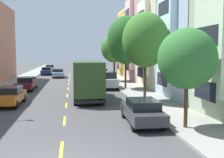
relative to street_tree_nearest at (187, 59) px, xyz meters
The scene contains 22 objects.
ground_plane 26.91m from the street_tree_nearest, 103.90° to the left, with size 160.00×160.00×0.00m, color #424244.
sidewalk_left 27.67m from the street_tree_nearest, 119.49° to the left, with size 3.20×120.00×0.14m, color gray.
sidewalk_right 24.16m from the street_tree_nearest, 88.32° to the left, with size 3.20×120.00×0.14m, color gray.
lane_centerline_dashes 21.68m from the street_tree_nearest, 107.44° to the left, with size 0.14×47.20×0.01m.
townhouse_third_cream 18.82m from the street_tree_nearest, 62.74° to the left, with size 13.40×7.44×10.91m.
townhouse_fourth_rose 25.72m from the street_tree_nearest, 71.73° to the left, with size 12.26×7.44×12.66m.
townhouse_fifth_mustard 32.88m from the street_tree_nearest, 76.66° to the left, with size 11.37×7.44×11.02m.
street_tree_nearest is the anchor object (origin of this frame).
street_tree_second 8.35m from the street_tree_nearest, 90.00° to the left, with size 3.77×3.77×7.21m.
street_tree_third 16.56m from the street_tree_nearest, 90.00° to the left, with size 4.12×4.12×8.00m.
street_tree_farthest 24.73m from the street_tree_nearest, 90.00° to the left, with size 3.76×3.76×6.58m.
delivery_box_truck 11.25m from the street_tree_nearest, 114.49° to the left, with size 2.46×7.57×3.35m.
parked_sedan_burgundy 20.71m from the street_tree_nearest, 122.10° to the left, with size 1.84×4.52×1.43m.
parked_suv_black 30.06m from the street_tree_nearest, 94.17° to the left, with size 2.03×4.83×1.93m.
parked_sedan_red 48.11m from the street_tree_nearest, 92.58° to the left, with size 1.84×4.52×1.43m.
parked_sedan_navy 40.19m from the street_tree_nearest, 105.40° to the left, with size 1.83×4.51×1.43m.
parked_suv_silver 17.84m from the street_tree_nearest, 96.19° to the left, with size 2.01×4.82×1.93m.
parked_sedan_orange 14.07m from the street_tree_nearest, 141.58° to the left, with size 1.89×4.54×1.43m.
parked_sedan_charcoal 3.91m from the street_tree_nearest, 141.78° to the left, with size 1.88×4.53×1.43m.
parked_wagon_champagne 48.77m from the street_tree_nearest, 102.73° to the left, with size 1.93×4.74×1.50m.
parked_suv_white 24.04m from the street_tree_nearest, 95.05° to the left, with size 1.97×4.81×1.93m.
moving_sky_sedan 33.82m from the street_tree_nearest, 104.09° to the left, with size 1.80×4.50×1.43m.
Camera 1 is at (0.50, -9.36, 4.06)m, focal length 43.89 mm.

